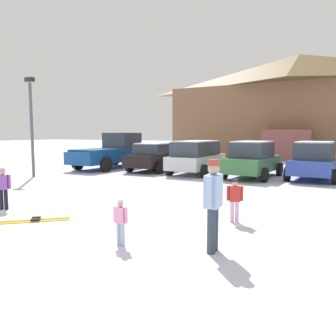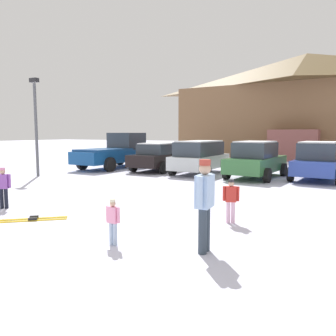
# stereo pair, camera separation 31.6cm
# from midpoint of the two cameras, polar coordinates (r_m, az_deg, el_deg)

# --- Properties ---
(ski_lodge) EXTENTS (21.82, 11.62, 9.22)m
(ski_lodge) POSITION_cam_midpoint_polar(r_m,az_deg,el_deg) (32.64, 22.98, 10.08)
(ski_lodge) COLOR brown
(ski_lodge) RESTS_ON ground
(parked_black_sedan) EXTENTS (2.17, 4.52, 1.58)m
(parked_black_sedan) POSITION_cam_midpoint_polar(r_m,az_deg,el_deg) (18.72, -0.84, 2.05)
(parked_black_sedan) COLOR black
(parked_black_sedan) RESTS_ON ground
(parked_silver_wagon) EXTENTS (2.16, 4.22, 1.74)m
(parked_silver_wagon) POSITION_cam_midpoint_polar(r_m,az_deg,el_deg) (17.17, 6.10, 2.05)
(parked_silver_wagon) COLOR #B8C0BF
(parked_silver_wagon) RESTS_ON ground
(parked_green_coupe) EXTENTS (2.40, 4.42, 1.75)m
(parked_green_coupe) POSITION_cam_midpoint_polar(r_m,az_deg,el_deg) (16.17, 15.63, 1.41)
(parked_green_coupe) COLOR #346C39
(parked_green_coupe) RESTS_ON ground
(parked_blue_hatchback) EXTENTS (2.37, 4.28, 1.75)m
(parked_blue_hatchback) POSITION_cam_midpoint_polar(r_m,az_deg,el_deg) (16.47, 25.32, 1.12)
(parked_blue_hatchback) COLOR #2A429B
(parked_blue_hatchback) RESTS_ON ground
(pickup_truck) EXTENTS (2.47, 5.86, 2.15)m
(pickup_truck) POSITION_cam_midpoint_polar(r_m,az_deg,el_deg) (20.50, -8.28, 2.86)
(pickup_truck) COLOR navy
(pickup_truck) RESTS_ON ground
(skier_child_in_purple_jacket) EXTENTS (0.38, 0.29, 1.16)m
(skier_child_in_purple_jacket) POSITION_cam_midpoint_polar(r_m,az_deg,el_deg) (10.25, -25.99, -2.76)
(skier_child_in_purple_jacket) COLOR black
(skier_child_in_purple_jacket) RESTS_ON ground
(skier_adult_in_blue_parka) EXTENTS (0.26, 0.62, 1.67)m
(skier_adult_in_blue_parka) POSITION_cam_midpoint_polar(r_m,az_deg,el_deg) (5.85, 7.94, -5.62)
(skier_adult_in_blue_parka) COLOR #313C48
(skier_adult_in_blue_parka) RESTS_ON ground
(skier_child_in_red_jacket) EXTENTS (0.37, 0.23, 1.05)m
(skier_child_in_red_jacket) POSITION_cam_midpoint_polar(r_m,az_deg,el_deg) (7.92, 12.03, -5.21)
(skier_child_in_red_jacket) COLOR #DEADC9
(skier_child_in_red_jacket) RESTS_ON ground
(skier_child_in_pink_snowsuit) EXTENTS (0.33, 0.14, 0.89)m
(skier_child_in_pink_snowsuit) POSITION_cam_midpoint_polar(r_m,az_deg,el_deg) (6.32, -8.13, -8.84)
(skier_child_in_pink_snowsuit) COLOR #9CB0C9
(skier_child_in_pink_snowsuit) RESTS_ON ground
(pair_of_skis) EXTENTS (1.46, 1.33, 0.08)m
(pair_of_skis) POSITION_cam_midpoint_polar(r_m,az_deg,el_deg) (8.74, -21.66, -8.29)
(pair_of_skis) COLOR gold
(pair_of_skis) RESTS_ON ground
(lamp_post) EXTENTS (0.44, 0.24, 4.76)m
(lamp_post) POSITION_cam_midpoint_polar(r_m,az_deg,el_deg) (17.29, -21.54, 7.63)
(lamp_post) COLOR #515459
(lamp_post) RESTS_ON ground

